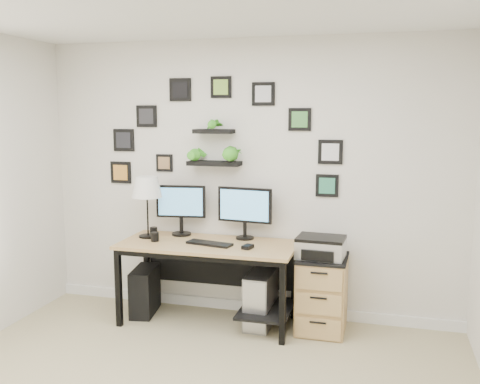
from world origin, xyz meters
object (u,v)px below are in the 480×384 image
(desk, at_px, (213,256))
(pc_tower_black, at_px, (145,291))
(printer, at_px, (321,247))
(pc_tower_grey, at_px, (261,299))
(file_cabinet, at_px, (322,294))
(mug, at_px, (155,237))
(monitor_right, at_px, (245,209))
(table_lamp, at_px, (147,189))
(monitor_left, at_px, (181,206))

(desk, distance_m, pc_tower_black, 0.81)
(printer, bearing_deg, desk, -178.38)
(pc_tower_grey, xyz_separation_m, file_cabinet, (0.55, 0.03, 0.09))
(mug, bearing_deg, pc_tower_grey, 7.30)
(file_cabinet, height_order, printer, printer)
(pc_tower_grey, height_order, file_cabinet, file_cabinet)
(monitor_right, relative_size, table_lamp, 0.90)
(mug, bearing_deg, monitor_left, 63.48)
(pc_tower_grey, xyz_separation_m, printer, (0.53, 0.00, 0.52))
(table_lamp, bearing_deg, monitor_right, 10.20)
(file_cabinet, distance_m, printer, 0.43)
(pc_tower_grey, relative_size, file_cabinet, 0.75)
(desk, distance_m, mug, 0.56)
(monitor_left, distance_m, monitor_right, 0.63)
(monitor_left, bearing_deg, table_lamp, -150.94)
(file_cabinet, bearing_deg, table_lamp, -179.40)
(pc_tower_grey, bearing_deg, desk, -176.57)
(monitor_right, bearing_deg, pc_tower_grey, -41.72)
(monitor_right, relative_size, pc_tower_grey, 1.05)
(table_lamp, height_order, pc_tower_black, table_lamp)
(mug, bearing_deg, table_lamp, 133.38)
(table_lamp, xyz_separation_m, printer, (1.64, -0.01, -0.45))
(mug, height_order, printer, printer)
(mug, relative_size, printer, 0.20)
(mug, height_order, file_cabinet, mug)
(monitor_right, bearing_deg, mug, -158.73)
(monitor_left, height_order, monitor_right, monitor_right)
(table_lamp, bearing_deg, mug, -46.62)
(mug, height_order, pc_tower_grey, mug)
(mug, xyz_separation_m, pc_tower_black, (-0.17, 0.11, -0.57))
(table_lamp, height_order, pc_tower_grey, table_lamp)
(pc_tower_grey, bearing_deg, table_lamp, 179.27)
(file_cabinet, bearing_deg, monitor_right, 168.96)
(printer, bearing_deg, table_lamp, 179.54)
(monitor_left, relative_size, table_lamp, 0.83)
(mug, distance_m, pc_tower_black, 0.61)
(printer, bearing_deg, pc_tower_grey, -179.90)
(pc_tower_black, xyz_separation_m, file_cabinet, (1.69, 0.04, 0.11))
(desk, distance_m, printer, 0.99)
(monitor_left, relative_size, printer, 1.14)
(monitor_left, height_order, mug, monitor_left)
(pc_tower_grey, bearing_deg, pc_tower_black, -179.47)
(monitor_left, xyz_separation_m, printer, (1.36, -0.17, -0.27))
(desk, height_order, monitor_left, monitor_left)
(mug, distance_m, file_cabinet, 1.60)
(mug, distance_m, pc_tower_grey, 1.12)
(desk, relative_size, pc_tower_grey, 3.19)
(desk, relative_size, monitor_right, 3.05)
(monitor_right, bearing_deg, monitor_left, -179.18)
(monitor_left, xyz_separation_m, file_cabinet, (1.38, -0.14, -0.70))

